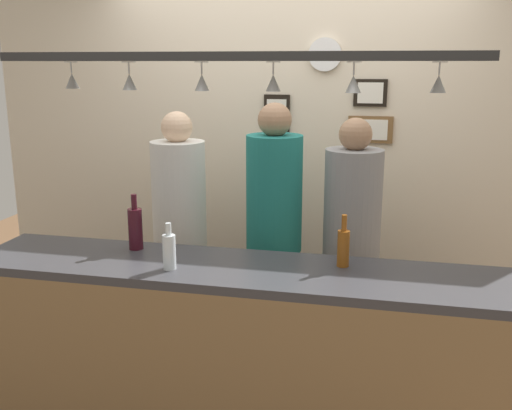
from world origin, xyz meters
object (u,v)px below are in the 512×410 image
Objects in this scene: person_middle_teal_shirt at (274,215)px; bottle_soda_clear at (169,251)px; picture_frame_crest at (277,114)px; picture_frame_upper_small at (370,93)px; bottle_wine_dark_red at (135,228)px; person_right_grey_shirt at (352,227)px; person_left_white_patterned_shirt at (180,215)px; wall_clock at (325,54)px; picture_frame_lower_pair at (370,130)px; bottle_beer_amber_tall at (343,247)px.

person_middle_teal_shirt is 0.94m from bottle_soda_clear.
picture_frame_upper_small is (0.63, 0.00, 0.15)m from picture_frame_crest.
person_right_grey_shirt is at bearing 29.17° from bottle_wine_dark_red.
person_middle_teal_shirt reaches higher than bottle_soda_clear.
person_left_white_patterned_shirt is 5.50× the size of bottle_wine_dark_red.
bottle_wine_dark_red is 1.76m from wall_clock.
person_middle_teal_shirt is 7.78× the size of wall_clock.
person_middle_teal_shirt is at bearing -108.92° from wall_clock.
person_middle_teal_shirt is at bearing -80.45° from picture_frame_crest.
person_left_white_patterned_shirt is 1.50m from picture_frame_upper_small.
picture_frame_crest is at bearing 51.87° from person_left_white_patterned_shirt.
person_right_grey_shirt reaches higher than picture_frame_lower_pair.
person_middle_teal_shirt is at bearing 0.00° from person_left_white_patterned_shirt.
person_middle_teal_shirt is 0.86m from picture_frame_crest.
bottle_beer_amber_tall is (-0.00, -0.65, 0.08)m from person_right_grey_shirt.
bottle_wine_dark_red is at bearing -132.68° from picture_frame_upper_small.
picture_frame_lower_pair is (0.07, 0.64, 0.51)m from person_right_grey_shirt.
bottle_wine_dark_red is at bearing 138.33° from bottle_soda_clear.
bottle_beer_amber_tall reaches higher than bottle_soda_clear.
person_left_white_patterned_shirt is at bearing 148.92° from bottle_beer_amber_tall.
person_right_grey_shirt is at bearing -95.84° from picture_frame_lower_pair.
picture_frame_upper_small is (-0.01, 0.00, 0.24)m from picture_frame_lower_pair.
person_left_white_patterned_shirt is 7.50× the size of picture_frame_upper_small.
person_right_grey_shirt is at bearing 89.65° from bottle_beer_amber_tall.
bottle_beer_amber_tall is at bearing -31.08° from person_left_white_patterned_shirt.
picture_frame_upper_small is 1.00× the size of wall_clock.
bottle_beer_amber_tall is 1.00× the size of picture_frame_crest.
picture_frame_upper_small reaches higher than bottle_beer_amber_tall.
person_right_grey_shirt is at bearing -47.84° from picture_frame_crest.
picture_frame_lower_pair is (0.88, 1.51, 0.44)m from bottle_soda_clear.
bottle_beer_amber_tall is at bearing -92.59° from picture_frame_upper_small.
person_right_grey_shirt is at bearing -68.12° from wall_clock.
wall_clock reaches higher than bottle_soda_clear.
bottle_wine_dark_red is 1.15× the size of picture_frame_crest.
bottle_soda_clear is at bearing -110.51° from wall_clock.
person_middle_teal_shirt is at bearing -129.42° from picture_frame_upper_small.
person_left_white_patterned_shirt is at bearing 87.88° from bottle_wine_dark_red.
person_left_white_patterned_shirt reaches higher than bottle_beer_amber_tall.
bottle_wine_dark_red is 1.36× the size of wall_clock.
bottle_soda_clear is 1.86m from wall_clock.
picture_frame_lower_pair is at bearing 0.00° from picture_frame_upper_small.
picture_frame_crest is at bearing 81.05° from bottle_soda_clear.
bottle_wine_dark_red is at bearing -150.83° from person_right_grey_shirt.
picture_frame_lower_pair reaches higher than bottle_soda_clear.
picture_frame_crest reaches higher than bottle_beer_amber_tall.
picture_frame_upper_small reaches higher than person_middle_teal_shirt.
bottle_soda_clear is at bearing -133.16° from person_right_grey_shirt.
picture_frame_upper_small is (1.16, 1.26, 0.66)m from bottle_wine_dark_red.
person_middle_teal_shirt reaches higher than picture_frame_lower_pair.
person_left_white_patterned_shirt is at bearing -128.13° from picture_frame_crest.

